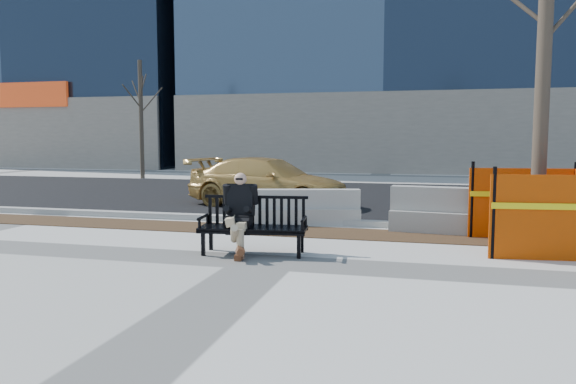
# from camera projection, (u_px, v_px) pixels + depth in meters

# --- Properties ---
(ground) EXTENTS (120.00, 120.00, 0.00)m
(ground) POSITION_uv_depth(u_px,v_px,m) (266.00, 262.00, 8.01)
(ground) COLOR beige
(ground) RESTS_ON ground
(mulch_strip) EXTENTS (40.00, 1.20, 0.02)m
(mulch_strip) POSITION_uv_depth(u_px,v_px,m) (305.00, 232.00, 10.52)
(mulch_strip) COLOR #47301C
(mulch_strip) RESTS_ON ground
(asphalt_street) EXTENTS (60.00, 10.40, 0.01)m
(asphalt_street) POSITION_uv_depth(u_px,v_px,m) (350.00, 197.00, 16.49)
(asphalt_street) COLOR black
(asphalt_street) RESTS_ON ground
(curb) EXTENTS (60.00, 0.25, 0.12)m
(curb) POSITION_uv_depth(u_px,v_px,m) (315.00, 222.00, 11.43)
(curb) COLOR #9E9B93
(curb) RESTS_ON ground
(bench) EXTENTS (1.74, 0.80, 0.90)m
(bench) POSITION_uv_depth(u_px,v_px,m) (253.00, 254.00, 8.55)
(bench) COLOR black
(bench) RESTS_ON ground
(seated_man) EXTENTS (0.63, 0.94, 1.24)m
(seated_man) POSITION_uv_depth(u_px,v_px,m) (240.00, 253.00, 8.63)
(seated_man) COLOR black
(seated_man) RESTS_ON ground
(tree_fence) EXTENTS (3.02, 3.02, 6.86)m
(tree_fence) POSITION_uv_depth(u_px,v_px,m) (535.00, 249.00, 8.95)
(tree_fence) COLOR #D94000
(tree_fence) RESTS_ON ground
(sedan) EXTENTS (4.63, 2.64, 1.26)m
(sedan) POSITION_uv_depth(u_px,v_px,m) (269.00, 206.00, 14.42)
(sedan) COLOR #B38A41
(sedan) RESTS_ON ground
(jersey_barrier_left) EXTENTS (2.63, 1.14, 0.74)m
(jersey_barrier_left) POSITION_uv_depth(u_px,v_px,m) (297.00, 225.00, 11.42)
(jersey_barrier_left) COLOR #A9A69E
(jersey_barrier_left) RESTS_ON ground
(jersey_barrier_right) EXTENTS (3.10, 0.95, 0.87)m
(jersey_barrier_right) POSITION_uv_depth(u_px,v_px,m) (473.00, 234.00, 10.26)
(jersey_barrier_right) COLOR gray
(jersey_barrier_right) RESTS_ON ground
(far_tree_left) EXTENTS (2.09, 2.09, 5.49)m
(far_tree_left) POSITION_uv_depth(u_px,v_px,m) (143.00, 178.00, 24.19)
(far_tree_left) COLOR #4C3F31
(far_tree_left) RESTS_ON ground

